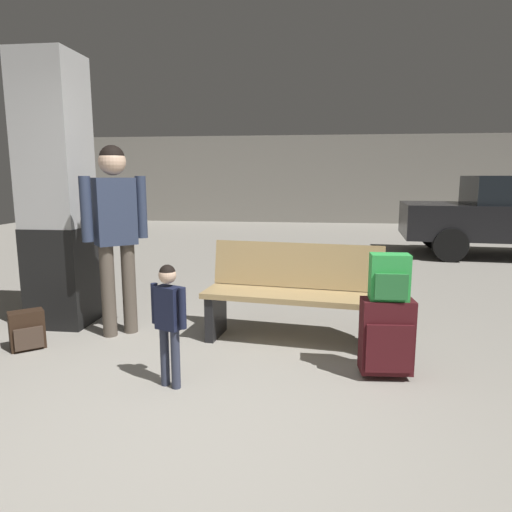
{
  "coord_description": "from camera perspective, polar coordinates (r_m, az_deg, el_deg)",
  "views": [
    {
      "loc": [
        0.72,
        -2.42,
        1.5
      ],
      "look_at": [
        0.26,
        1.3,
        0.85
      ],
      "focal_mm": 32.39,
      "sensor_mm": 36.0,
      "label": 1
    }
  ],
  "objects": [
    {
      "name": "backpack_bright",
      "position": [
        3.5,
        16.16,
        -2.58
      ],
      "size": [
        0.28,
        0.19,
        0.34
      ],
      "color": "green",
      "rests_on": "suitcase"
    },
    {
      "name": "structural_pillar",
      "position": [
        5.02,
        -23.35,
        6.94
      ],
      "size": [
        0.57,
        0.57,
        2.66
      ],
      "color": "black",
      "rests_on": "ground_plane"
    },
    {
      "name": "garage_back_wall",
      "position": [
        15.3,
        4.38,
        9.41
      ],
      "size": [
        18.0,
        0.12,
        2.8
      ],
      "primitive_type": "cube",
      "color": "gray",
      "rests_on": "ground_plane"
    },
    {
      "name": "suitcase",
      "position": [
        3.62,
        15.82,
        -9.55
      ],
      "size": [
        0.39,
        0.26,
        0.6
      ],
      "color": "#471419",
      "rests_on": "ground_plane"
    },
    {
      "name": "bench",
      "position": [
        4.23,
        4.58,
        -4.68
      ],
      "size": [
        1.66,
        0.74,
        0.89
      ],
      "color": "tan",
      "rests_on": "ground_plane"
    },
    {
      "name": "child",
      "position": [
        3.33,
        -10.73,
        -6.89
      ],
      "size": [
        0.28,
        0.22,
        0.9
      ],
      "color": "#33384C",
      "rests_on": "ground_plane"
    },
    {
      "name": "adult",
      "position": [
        4.47,
        -17.0,
        4.25
      ],
      "size": [
        0.49,
        0.43,
        1.78
      ],
      "color": "brown",
      "rests_on": "ground_plane"
    },
    {
      "name": "backpack_dark_floor",
      "position": [
        4.56,
        -26.42,
        -8.23
      ],
      "size": [
        0.32,
        0.31,
        0.34
      ],
      "color": "black",
      "rests_on": "ground_plane"
    },
    {
      "name": "ground_plane",
      "position": [
        6.64,
        0.59,
        -3.67
      ],
      "size": [
        18.0,
        18.0,
        0.1
      ],
      "primitive_type": "cube",
      "color": "gray"
    }
  ]
}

